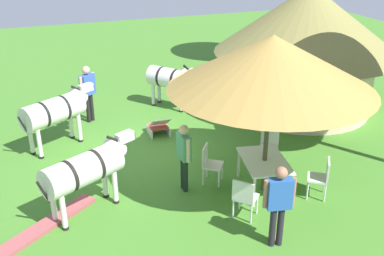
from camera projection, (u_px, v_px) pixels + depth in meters
The scene contains 16 objects.
ground_plane at pixel (159, 154), 11.69m from camera, with size 36.00×36.00×0.00m, color #427B29.
thatched_hut at pixel (306, 41), 13.71m from camera, with size 5.62×5.62×3.85m.
shade_umbrella at pixel (272, 62), 8.93m from camera, with size 4.24×4.24×3.48m.
patio_dining_table at pixel (264, 163), 9.86m from camera, with size 1.56×1.19×0.74m.
patio_chair_east_end at pixel (209, 162), 10.20m from camera, with size 0.60×0.60×0.90m.
patio_chair_west_end at pixel (244, 196), 8.91m from camera, with size 0.61×0.61×0.90m.
patio_chair_near_lawn at pixel (322, 176), 9.64m from camera, with size 0.60×0.60×0.90m.
patio_chair_near_hut at pixel (269, 144), 11.01m from camera, with size 0.60×0.60×0.90m.
guest_beside_umbrella at pixel (279, 199), 7.96m from camera, with size 0.29×0.58×1.64m.
guest_behind_table at pixel (184, 152), 9.73m from camera, with size 0.57×0.21×1.57m.
standing_watcher at pixel (88, 89), 13.23m from camera, with size 0.46×0.50×1.71m.
striped_lounge_chair at pixel (159, 126), 12.65m from camera, with size 0.83×0.58×0.63m.
zebra_nearest_camera at pixel (85, 170), 8.96m from camera, with size 1.33×2.12×1.51m.
zebra_by_umbrella at pixel (171, 79), 14.27m from camera, with size 1.74×1.49×1.51m.
zebra_toward_hut at pixel (55, 111), 11.63m from camera, with size 1.45×2.06×1.56m.
brick_patio_kerb at pixel (38, 231), 8.67m from camera, with size 2.80×0.36×0.08m, color #9F4D4E.
Camera 1 is at (10.03, -2.82, 5.42)m, focal length 42.17 mm.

